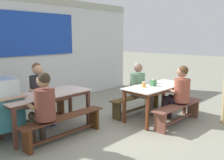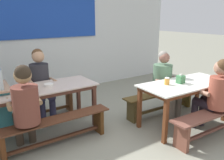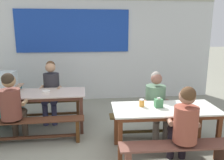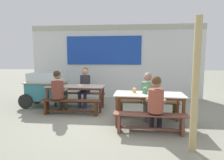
{
  "view_description": "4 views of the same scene",
  "coord_description": "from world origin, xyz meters",
  "px_view_note": "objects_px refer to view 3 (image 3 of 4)",
  "views": [
    {
      "loc": [
        -3.51,
        -2.98,
        1.82
      ],
      "look_at": [
        0.31,
        0.58,
        0.89
      ],
      "focal_mm": 39.01,
      "sensor_mm": 36.0,
      "label": 1
    },
    {
      "loc": [
        -2.08,
        -2.49,
        1.84
      ],
      "look_at": [
        -0.18,
        0.33,
        0.89
      ],
      "focal_mm": 36.95,
      "sensor_mm": 36.0,
      "label": 2
    },
    {
      "loc": [
        -0.19,
        -3.38,
        1.97
      ],
      "look_at": [
        0.27,
        0.48,
        1.09
      ],
      "focal_mm": 36.84,
      "sensor_mm": 36.0,
      "label": 3
    },
    {
      "loc": [
        0.59,
        -4.62,
        1.62
      ],
      "look_at": [
        0.05,
        0.84,
        0.96
      ],
      "focal_mm": 30.42,
      "sensor_mm": 36.0,
      "label": 4
    }
  ],
  "objects_px": {
    "person_right_near_table": "(156,102)",
    "person_center_facing": "(51,87)",
    "dining_table_near": "(165,112)",
    "bench_near_front": "(176,153)",
    "bench_near_back": "(154,122)",
    "person_near_front": "(184,123)",
    "dining_table_far": "(40,96)",
    "soup_bowl": "(46,91)",
    "bench_far_back": "(45,106)",
    "person_left_back_turned": "(12,103)",
    "tissue_box": "(159,103)",
    "bench_far_front": "(36,128)",
    "condiment_jar": "(142,103)"
  },
  "relations": [
    {
      "from": "tissue_box",
      "to": "person_left_back_turned",
      "type": "bearing_deg",
      "value": 166.35
    },
    {
      "from": "person_left_back_turned",
      "to": "bench_near_front",
      "type": "bearing_deg",
      "value": -25.46
    },
    {
      "from": "bench_near_front",
      "to": "person_right_near_table",
      "type": "relative_size",
      "value": 1.29
    },
    {
      "from": "bench_far_front",
      "to": "bench_near_back",
      "type": "distance_m",
      "value": 2.12
    },
    {
      "from": "tissue_box",
      "to": "condiment_jar",
      "type": "bearing_deg",
      "value": 165.49
    },
    {
      "from": "dining_table_near",
      "to": "bench_near_front",
      "type": "bearing_deg",
      "value": -92.08
    },
    {
      "from": "dining_table_far",
      "to": "person_left_back_turned",
      "type": "xyz_separation_m",
      "value": [
        -0.37,
        -0.5,
        0.04
      ]
    },
    {
      "from": "person_near_front",
      "to": "dining_table_near",
      "type": "bearing_deg",
      "value": 101.57
    },
    {
      "from": "bench_near_front",
      "to": "person_left_back_turned",
      "type": "distance_m",
      "value": 2.75
    },
    {
      "from": "person_left_back_turned",
      "to": "dining_table_far",
      "type": "bearing_deg",
      "value": 53.71
    },
    {
      "from": "person_near_front",
      "to": "bench_far_back",
      "type": "bearing_deg",
      "value": 135.78
    },
    {
      "from": "person_center_facing",
      "to": "person_near_front",
      "type": "height_order",
      "value": "person_center_facing"
    },
    {
      "from": "dining_table_far",
      "to": "bench_far_back",
      "type": "distance_m",
      "value": 0.68
    },
    {
      "from": "person_right_near_table",
      "to": "tissue_box",
      "type": "xyz_separation_m",
      "value": [
        -0.11,
        -0.45,
        0.13
      ]
    },
    {
      "from": "person_right_near_table",
      "to": "person_center_facing",
      "type": "xyz_separation_m",
      "value": [
        -1.97,
        1.11,
        0.04
      ]
    },
    {
      "from": "dining_table_near",
      "to": "bench_near_front",
      "type": "relative_size",
      "value": 1.06
    },
    {
      "from": "dining_table_far",
      "to": "person_near_front",
      "type": "xyz_separation_m",
      "value": [
        2.21,
        -1.6,
        0.02
      ]
    },
    {
      "from": "dining_table_near",
      "to": "person_right_near_table",
      "type": "relative_size",
      "value": 1.36
    },
    {
      "from": "dining_table_near",
      "to": "person_right_near_table",
      "type": "bearing_deg",
      "value": 87.93
    },
    {
      "from": "dining_table_far",
      "to": "bench_near_back",
      "type": "height_order",
      "value": "dining_table_far"
    },
    {
      "from": "bench_near_front",
      "to": "bench_near_back",
      "type": "bearing_deg",
      "value": 87.92
    },
    {
      "from": "bench_far_front",
      "to": "soup_bowl",
      "type": "relative_size",
      "value": 11.24
    },
    {
      "from": "person_center_facing",
      "to": "tissue_box",
      "type": "relative_size",
      "value": 8.31
    },
    {
      "from": "bench_near_back",
      "to": "person_near_front",
      "type": "relative_size",
      "value": 1.35
    },
    {
      "from": "dining_table_near",
      "to": "person_center_facing",
      "type": "relative_size",
      "value": 1.29
    },
    {
      "from": "person_right_near_table",
      "to": "soup_bowl",
      "type": "relative_size",
      "value": 8.16
    },
    {
      "from": "person_right_near_table",
      "to": "condiment_jar",
      "type": "height_order",
      "value": "person_right_near_table"
    },
    {
      "from": "dining_table_far",
      "to": "person_center_facing",
      "type": "height_order",
      "value": "person_center_facing"
    },
    {
      "from": "dining_table_far",
      "to": "person_right_near_table",
      "type": "relative_size",
      "value": 1.43
    },
    {
      "from": "dining_table_far",
      "to": "person_right_near_table",
      "type": "distance_m",
      "value": 2.21
    },
    {
      "from": "bench_far_front",
      "to": "person_center_facing",
      "type": "bearing_deg",
      "value": 81.91
    },
    {
      "from": "bench_far_back",
      "to": "person_near_front",
      "type": "relative_size",
      "value": 1.34
    },
    {
      "from": "person_left_back_turned",
      "to": "bench_far_back",
      "type": "bearing_deg",
      "value": 71.03
    },
    {
      "from": "condiment_jar",
      "to": "person_center_facing",
      "type": "bearing_deg",
      "value": 137.03
    },
    {
      "from": "dining_table_near",
      "to": "bench_near_back",
      "type": "xyz_separation_m",
      "value": [
        0.02,
        0.55,
        -0.39
      ]
    },
    {
      "from": "dining_table_far",
      "to": "bench_far_back",
      "type": "bearing_deg",
      "value": 90.44
    },
    {
      "from": "bench_far_back",
      "to": "tissue_box",
      "type": "height_order",
      "value": "tissue_box"
    },
    {
      "from": "soup_bowl",
      "to": "dining_table_near",
      "type": "bearing_deg",
      "value": -29.16
    },
    {
      "from": "dining_table_far",
      "to": "person_left_back_turned",
      "type": "distance_m",
      "value": 0.62
    },
    {
      "from": "bench_near_back",
      "to": "bench_near_front",
      "type": "relative_size",
      "value": 1.06
    },
    {
      "from": "dining_table_far",
      "to": "person_left_back_turned",
      "type": "height_order",
      "value": "person_left_back_turned"
    },
    {
      "from": "bench_far_back",
      "to": "person_center_facing",
      "type": "distance_m",
      "value": 0.47
    },
    {
      "from": "bench_far_back",
      "to": "bench_near_back",
      "type": "relative_size",
      "value": 0.99
    },
    {
      "from": "person_center_facing",
      "to": "bench_near_front",
      "type": "bearing_deg",
      "value": -48.06
    },
    {
      "from": "dining_table_near",
      "to": "person_near_front",
      "type": "distance_m",
      "value": 0.5
    },
    {
      "from": "bench_near_back",
      "to": "dining_table_near",
      "type": "bearing_deg",
      "value": -92.08
    },
    {
      "from": "bench_near_front",
      "to": "person_right_near_table",
      "type": "xyz_separation_m",
      "value": [
        0.04,
        1.04,
        0.4
      ]
    },
    {
      "from": "bench_far_back",
      "to": "person_left_back_turned",
      "type": "relative_size",
      "value": 1.31
    },
    {
      "from": "person_near_front",
      "to": "person_right_near_table",
      "type": "bearing_deg",
      "value": 94.79
    },
    {
      "from": "person_right_near_table",
      "to": "bench_near_back",
      "type": "bearing_deg",
      "value": 87.86
    }
  ]
}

